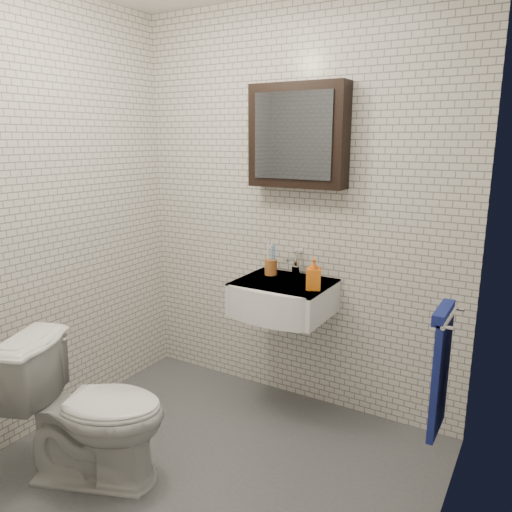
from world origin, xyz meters
name	(u,v)px	position (x,y,z in m)	size (l,w,h in m)	color
ground	(203,474)	(0.00, 0.00, 0.01)	(2.20, 2.00, 0.01)	#494C50
room_shell	(195,189)	(0.00, 0.00, 1.47)	(2.22, 2.02, 2.51)	silver
washbasin	(281,298)	(0.05, 0.73, 0.76)	(0.55, 0.50, 0.20)	white
faucet	(296,265)	(0.05, 0.93, 0.92)	(0.06, 0.20, 0.15)	silver
mirror_cabinet	(298,136)	(0.05, 0.93, 1.70)	(0.60, 0.15, 0.60)	black
towel_rail	(441,365)	(1.04, 0.35, 0.72)	(0.09, 0.30, 0.58)	silver
toothbrush_cup	(271,266)	(-0.09, 0.87, 0.90)	(0.10, 0.10, 0.21)	#9F5A27
soap_bottle	(314,274)	(0.27, 0.72, 0.94)	(0.08, 0.08, 0.18)	#DD4717
toilet	(91,410)	(-0.47, -0.28, 0.38)	(0.42, 0.74, 0.75)	white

